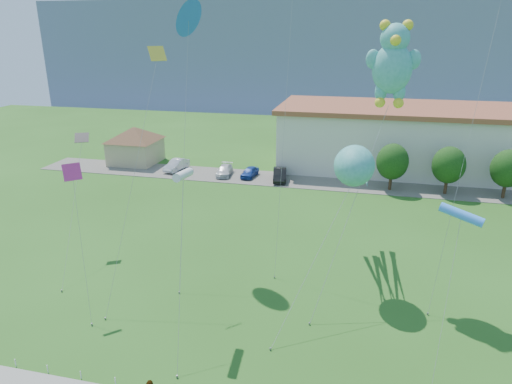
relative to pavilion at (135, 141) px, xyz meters
The scene contains 19 objects.
ground 45.05m from the pavilion, 57.72° to the right, with size 160.00×160.00×0.00m, color #275518.
parking_strip 24.37m from the pavilion, ahead, with size 70.00×6.00×0.06m, color #59544C.
hill_ridge 85.96m from the pavilion, 73.69° to the left, with size 160.00×50.00×25.00m, color slate.
pavilion is the anchor object (origin of this frame).
tree_near 34.24m from the pavilion, ahead, with size 3.60×3.60×5.47m.
tree_mid 40.20m from the pavilion, ahead, with size 3.60×3.60×5.47m.
tree_far 46.18m from the pavilion, ahead, with size 3.60×3.60×5.47m.
parked_car_silver 7.70m from the pavilion, 18.65° to the right, with size 1.52×4.36×1.44m, color silver.
parked_car_white 14.26m from the pavilion, 12.16° to the right, with size 1.70×4.19×1.22m, color silver.
parked_car_blue 17.46m from the pavilion, ahead, with size 1.45×3.61×1.23m, color navy.
parked_car_black 21.38m from the pavilion, ahead, with size 1.56×4.47×1.47m, color black.
octopus_kite 39.16m from the pavilion, 39.26° to the right, with size 5.25×15.88×10.17m.
teddy_bear_kite 41.96m from the pavilion, 37.03° to the right, with size 5.66×8.85×18.01m.
small_kite_cyan 48.57m from the pavilion, 42.31° to the right, with size 1.44×5.76×8.82m.
small_kite_blue 32.04m from the pavilion, 52.35° to the right, with size 2.44×8.74×18.90m.
small_kite_pink 35.07m from the pavilion, 68.06° to the right, with size 2.89×3.84×9.34m.
small_kite_yellow 34.08m from the pavilion, 59.22° to the right, with size 2.01×8.20×16.34m.
small_kite_white 39.05m from the pavilion, 57.75° to the right, with size 1.64×6.71×9.91m.
small_kite_black 26.54m from the pavilion, 71.15° to the right, with size 3.27×9.02×9.54m.
Camera 1 is at (6.42, -18.04, 17.25)m, focal length 32.00 mm.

